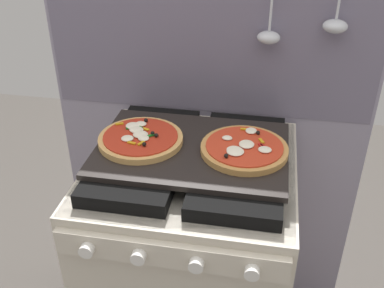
{
  "coord_description": "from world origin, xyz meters",
  "views": [
    {
      "loc": [
        0.2,
        -1.08,
        1.59
      ],
      "look_at": [
        0.0,
        0.0,
        0.93
      ],
      "focal_mm": 42.63,
      "sensor_mm": 36.0,
      "label": 1
    }
  ],
  "objects_px": {
    "baking_tray": "(192,149)",
    "pizza_left": "(141,138)",
    "stove": "(192,265)",
    "pizza_right": "(244,148)"
  },
  "relations": [
    {
      "from": "pizza_left",
      "to": "baking_tray",
      "type": "bearing_deg",
      "value": -0.92
    },
    {
      "from": "pizza_right",
      "to": "stove",
      "type": "bearing_deg",
      "value": -179.35
    },
    {
      "from": "stove",
      "to": "pizza_right",
      "type": "xyz_separation_m",
      "value": [
        0.15,
        0.0,
        0.48
      ]
    },
    {
      "from": "stove",
      "to": "pizza_left",
      "type": "relative_size",
      "value": 3.7
    },
    {
      "from": "stove",
      "to": "pizza_right",
      "type": "height_order",
      "value": "pizza_right"
    },
    {
      "from": "stove",
      "to": "baking_tray",
      "type": "distance_m",
      "value": 0.46
    },
    {
      "from": "baking_tray",
      "to": "pizza_left",
      "type": "relative_size",
      "value": 2.22
    },
    {
      "from": "stove",
      "to": "pizza_right",
      "type": "bearing_deg",
      "value": 0.65
    },
    {
      "from": "baking_tray",
      "to": "pizza_left",
      "type": "distance_m",
      "value": 0.15
    },
    {
      "from": "stove",
      "to": "baking_tray",
      "type": "xyz_separation_m",
      "value": [
        0.0,
        0.0,
        0.46
      ]
    }
  ]
}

